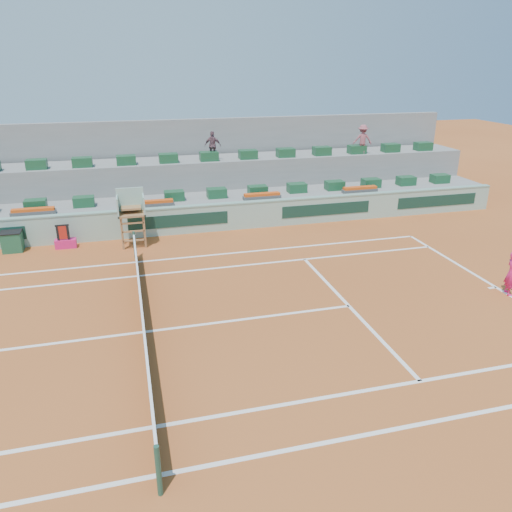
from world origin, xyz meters
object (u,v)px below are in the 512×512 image
Objects in this scene: umpire_chair at (131,210)px; drink_cooler_a at (12,241)px; player_bag at (66,243)px; tennis_player at (512,273)px.

umpire_chair is 4.95m from drink_cooler_a.
player_bag is at bearing -3.32° from drink_cooler_a.
player_bag is 0.37× the size of tennis_player.
tennis_player is (14.67, -8.40, 0.58)m from player_bag.
drink_cooler_a is at bearing 176.68° from player_bag.
umpire_chair is 14.39m from tennis_player.
umpire_chair is (2.76, -0.37, 1.36)m from player_bag.
player_bag is at bearing 150.21° from tennis_player.
tennis_player is (11.91, -8.03, -0.78)m from umpire_chair.
tennis_player reaches higher than player_bag.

